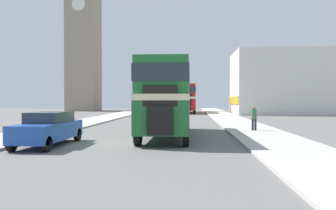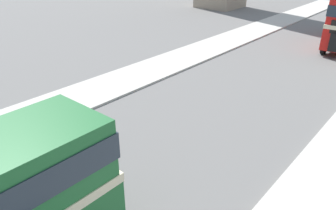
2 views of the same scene
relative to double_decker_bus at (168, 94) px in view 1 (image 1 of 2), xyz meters
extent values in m
plane|color=slate|center=(-1.36, -3.07, -2.40)|extent=(120.00, 120.00, 0.00)
cube|color=#B7B2A8|center=(5.39, -3.07, -2.34)|extent=(3.50, 120.00, 0.12)
cube|color=#B7B2A8|center=(-8.11, -3.07, -2.34)|extent=(3.50, 120.00, 0.12)
cube|color=#1E602D|center=(0.00, 0.02, -1.11)|extent=(2.44, 9.81, 1.54)
cube|color=beige|center=(0.00, 0.02, -0.21)|extent=(2.47, 9.86, 0.28)
cube|color=#1E602D|center=(0.00, 0.02, 0.77)|extent=(2.39, 9.62, 1.68)
cube|color=#232D38|center=(0.00, 0.02, 0.86)|extent=(2.47, 9.71, 0.75)
cube|color=black|center=(0.00, -4.98, -1.19)|extent=(1.10, 0.20, 1.23)
cube|color=black|center=(0.00, -4.85, -0.15)|extent=(1.46, 0.12, 0.89)
cylinder|color=black|center=(-1.08, -4.01, -1.85)|extent=(0.28, 1.09, 1.09)
cylinder|color=black|center=(1.08, -4.01, -1.85)|extent=(0.28, 1.09, 1.09)
cylinder|color=black|center=(-1.08, 3.94, -1.85)|extent=(0.28, 1.09, 1.09)
cylinder|color=black|center=(1.08, 3.94, -1.85)|extent=(0.28, 1.09, 1.09)
cube|color=red|center=(0.82, 32.26, -1.04)|extent=(2.40, 10.81, 1.67)
cube|color=beige|center=(0.82, 32.26, -0.05)|extent=(2.42, 10.86, 0.30)
cube|color=red|center=(0.82, 32.26, 1.01)|extent=(2.35, 10.59, 1.83)
cube|color=#232D38|center=(0.82, 32.26, 1.10)|extent=(2.42, 10.70, 0.82)
cube|color=black|center=(0.82, 26.75, -1.13)|extent=(1.08, 0.20, 1.34)
cube|color=black|center=(0.82, 26.90, 0.01)|extent=(1.44, 0.12, 0.97)
cylinder|color=black|center=(-0.24, 27.73, -1.85)|extent=(0.28, 1.09, 1.09)
cylinder|color=black|center=(1.88, 27.73, -1.85)|extent=(0.28, 1.09, 1.09)
cylinder|color=black|center=(-0.24, 36.68, -1.85)|extent=(0.28, 1.09, 1.09)
cylinder|color=black|center=(1.88, 36.68, -1.85)|extent=(0.28, 1.09, 1.09)
cube|color=#1E479E|center=(-5.14, -4.22, -1.73)|extent=(1.65, 4.44, 0.76)
cube|color=#232D38|center=(-5.14, -4.05, -1.12)|extent=(1.45, 2.31, 0.47)
cylinder|color=black|center=(-5.86, -6.00, -2.08)|extent=(0.20, 0.64, 0.64)
cylinder|color=black|center=(-4.41, -6.00, -2.08)|extent=(0.20, 0.64, 0.64)
cylinder|color=black|center=(-5.86, -2.45, -2.08)|extent=(0.20, 0.64, 0.64)
cylinder|color=black|center=(-4.41, -2.45, -2.08)|extent=(0.20, 0.64, 0.64)
cylinder|color=#282833|center=(5.24, 2.54, -1.90)|extent=(0.14, 0.14, 0.76)
cylinder|color=#282833|center=(5.42, 2.54, -1.90)|extent=(0.14, 0.14, 0.76)
cylinder|color=#336B42|center=(5.33, 2.54, -1.22)|extent=(0.32, 0.32, 0.60)
sphere|color=#9E7051|center=(5.33, 2.54, -0.82)|extent=(0.20, 0.20, 0.20)
cube|color=gray|center=(-18.58, 41.24, 9.24)|extent=(5.39, 5.39, 23.28)
cylinder|color=silver|center=(-18.58, 38.50, 16.69)|extent=(2.42, 0.10, 2.42)
cube|color=silver|center=(18.44, 29.85, 2.08)|extent=(21.59, 10.13, 8.96)
cube|color=gold|center=(7.59, 29.85, -0.43)|extent=(0.12, 9.62, 1.08)
camera|label=1|loc=(1.27, -18.59, -0.31)|focal=35.00mm
camera|label=2|loc=(6.81, 0.28, 5.50)|focal=35.00mm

